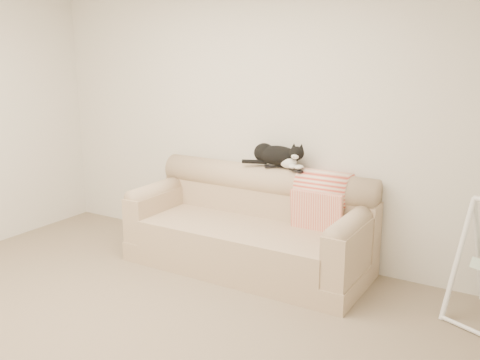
# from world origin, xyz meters

# --- Properties ---
(ground_plane) EXTENTS (5.00, 5.00, 0.00)m
(ground_plane) POSITION_xyz_m (0.00, 0.00, 0.00)
(ground_plane) COLOR #705F49
(ground_plane) RESTS_ON ground
(room_shell) EXTENTS (5.04, 4.04, 2.60)m
(room_shell) POSITION_xyz_m (0.00, 0.00, 1.53)
(room_shell) COLOR silver
(room_shell) RESTS_ON ground
(sofa) EXTENTS (2.20, 0.93, 0.90)m
(sofa) POSITION_xyz_m (0.07, 1.62, 0.35)
(sofa) COLOR tan
(sofa) RESTS_ON ground
(remote_a) EXTENTS (0.17, 0.15, 0.03)m
(remote_a) POSITION_xyz_m (0.17, 1.86, 0.91)
(remote_a) COLOR black
(remote_a) RESTS_ON sofa
(remote_b) EXTENTS (0.17, 0.13, 0.02)m
(remote_b) POSITION_xyz_m (0.42, 1.81, 0.91)
(remote_b) COLOR black
(remote_b) RESTS_ON sofa
(tuxedo_cat) EXTENTS (0.61, 0.23, 0.24)m
(tuxedo_cat) POSITION_xyz_m (0.20, 1.86, 1.01)
(tuxedo_cat) COLOR black
(tuxedo_cat) RESTS_ON sofa
(throw_blanket) EXTENTS (0.47, 0.38, 0.58)m
(throw_blanket) POSITION_xyz_m (0.67, 1.84, 0.72)
(throw_blanket) COLOR #D74735
(throw_blanket) RESTS_ON sofa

